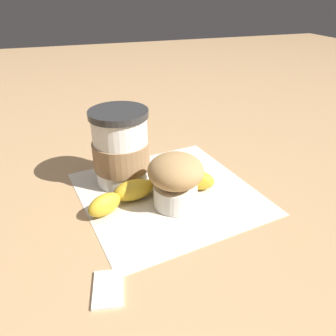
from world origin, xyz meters
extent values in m
plane|color=tan|center=(0.00, 0.00, 0.00)|extent=(3.00, 3.00, 0.00)
cube|color=beige|center=(0.00, 0.00, 0.00)|extent=(0.29, 0.29, 0.00)
cylinder|color=white|center=(-0.06, 0.06, 0.06)|extent=(0.09, 0.09, 0.11)
cylinder|color=#2D2D2D|center=(-0.06, 0.06, 0.12)|extent=(0.09, 0.09, 0.01)
cylinder|color=#997551|center=(-0.06, 0.06, 0.05)|extent=(0.09, 0.09, 0.04)
cylinder|color=white|center=(0.00, -0.03, 0.02)|extent=(0.06, 0.06, 0.03)
ellipsoid|color=#AD8451|center=(0.00, -0.03, 0.06)|extent=(0.08, 0.08, 0.05)
ellipsoid|color=gold|center=(0.05, -0.01, 0.02)|extent=(0.06, 0.05, 0.03)
ellipsoid|color=gold|center=(0.00, 0.01, 0.02)|extent=(0.07, 0.04, 0.03)
ellipsoid|color=gold|center=(-0.05, 0.00, 0.02)|extent=(0.06, 0.04, 0.03)
ellipsoid|color=gold|center=(-0.10, -0.02, 0.02)|extent=(0.06, 0.05, 0.03)
cube|color=white|center=(-0.12, -0.16, 0.00)|extent=(0.04, 0.06, 0.01)
camera|label=1|loc=(-0.14, -0.40, 0.29)|focal=35.00mm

